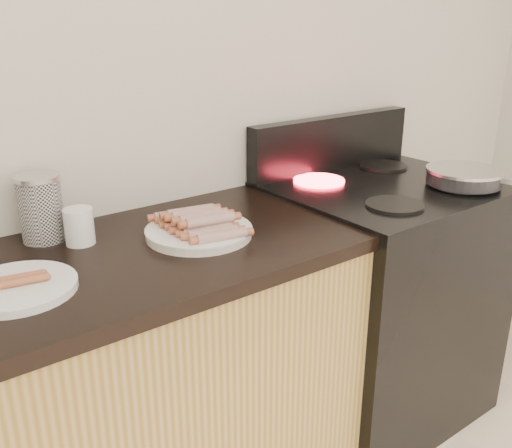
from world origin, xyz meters
TOP-DOWN VIEW (x-y plane):
  - wall_back at (0.00, 2.00)m, footprint 4.00×0.04m
  - stove at (0.78, 1.68)m, footprint 0.76×0.65m
  - stove_panel at (0.78, 1.96)m, footprint 0.76×0.06m
  - burner_near_left at (0.61, 1.51)m, footprint 0.18×0.18m
  - burner_near_right at (0.95, 1.51)m, footprint 0.18×0.18m
  - burner_far_left at (0.61, 1.84)m, footprint 0.18×0.18m
  - burner_far_right at (0.95, 1.84)m, footprint 0.18×0.18m
  - frying_pan at (0.97, 1.50)m, footprint 0.26×0.44m
  - main_plate at (0.01, 1.68)m, footprint 0.37×0.37m
  - side_plate at (-0.48, 1.64)m, footprint 0.32×0.32m
  - hotdog_pile at (0.01, 1.68)m, footprint 0.14×0.28m
  - plain_sausages at (-0.48, 1.64)m, footprint 0.12×0.06m
  - canister at (-0.33, 1.91)m, footprint 0.12×0.12m
  - mug at (-0.27, 1.82)m, footprint 0.09×0.09m

SIDE VIEW (x-z plane):
  - stove at x=0.78m, z-range 0.00..0.91m
  - side_plate at x=-0.48m, z-range 0.90..0.92m
  - main_plate at x=0.01m, z-range 0.90..0.92m
  - burner_near_left at x=0.61m, z-range 0.91..0.92m
  - burner_near_right at x=0.95m, z-range 0.91..0.92m
  - burner_far_left at x=0.61m, z-range 0.91..0.92m
  - burner_far_right at x=0.95m, z-range 0.91..0.92m
  - plain_sausages at x=-0.48m, z-range 0.92..0.94m
  - hotdog_pile at x=0.01m, z-range 0.92..0.97m
  - mug at x=-0.27m, z-range 0.90..1.00m
  - frying_pan at x=0.97m, z-range 0.92..0.98m
  - canister at x=-0.33m, z-range 0.90..1.08m
  - stove_panel at x=0.78m, z-range 0.91..1.11m
  - wall_back at x=0.00m, z-range 0.00..2.60m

